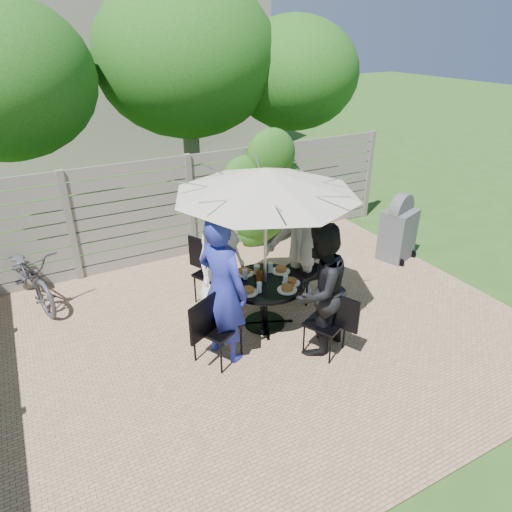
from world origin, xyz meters
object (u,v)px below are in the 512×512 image
chair_front (325,334)px  coffee_cup (257,270)px  person_left (223,289)px  glass_back (245,274)px  chair_left (217,340)px  syrup_jug (259,277)px  bbq_grill (398,230)px  person_front (319,290)px  glass_right (270,267)px  plate_back (244,272)px  person_back (219,254)px  bicycle (30,275)px  plate_front (287,289)px  glass_front (286,280)px  plate_extra (291,282)px  chair_back (214,285)px  plate_left (248,291)px  umbrella (266,181)px  chair_right (303,279)px  person_right (300,245)px  glass_left (259,287)px  patio_table (265,295)px  plate_right (281,270)px

chair_front → coffee_cup: chair_front is taller
person_left → glass_back: person_left is taller
chair_left → syrup_jug: bearing=-1.6°
bbq_grill → person_front: bearing=-171.4°
chair_front → syrup_jug: 1.13m
glass_right → syrup_jug: size_ratio=0.88×
plate_back → bbq_grill: bearing=6.5°
person_back → bicycle: 2.86m
chair_front → plate_front: size_ratio=3.46×
glass_back → glass_right: 0.40m
glass_front → chair_front: bearing=-74.9°
bicycle → plate_back: bearing=-50.6°
glass_back → glass_right: bearing=0.5°
plate_front → plate_extra: same height
glass_front → bicycle: size_ratio=0.08×
person_back → person_left: 1.18m
chair_back → person_left: 1.44m
chair_front → plate_left: 1.12m
umbrella → plate_back: (-0.14, 0.33, -1.37)m
chair_left → person_left: 0.68m
chair_right → glass_right: (-0.69, -0.19, 0.46)m
person_right → bbq_grill: bearing=75.5°
chair_back → chair_right: bearing=43.2°
person_back → bicycle: bearing=126.6°
chair_back → chair_left: size_ratio=0.99×
chair_left → bbq_grill: bearing=-13.0°
glass_left → patio_table: bearing=45.5°
chair_front → coffee_cup: (-0.38, 1.13, 0.48)m
plate_left → coffee_cup: coffee_cup is taller
plate_right → plate_back: bearing=158.5°
person_left → plate_front: 0.94m
chair_back → glass_left: size_ratio=7.02×
plate_front → coffee_cup: 0.59m
patio_table → glass_right: bearing=45.5°
patio_table → plate_front: bearing=-66.5°
plate_front → syrup_jug: size_ratio=1.62×
person_front → glass_back: size_ratio=12.43×
glass_back → plate_extra: bearing=-39.5°
glass_back → coffee_cup: (0.20, 0.05, -0.01)m
plate_back → plate_front: size_ratio=1.00×
plate_left → glass_front: bearing=-5.7°
plate_front → plate_extra: 0.19m
person_front → bbq_grill: (2.74, 1.46, -0.32)m
plate_back → glass_left: 0.53m
person_right → chair_back: bearing=-139.3°
syrup_jug → chair_left: bearing=-153.2°
coffee_cup → bicycle: bicycle is taller
plate_left → patio_table: bearing=23.5°
chair_back → chair_left: (-0.50, -1.27, 0.00)m
glass_back → glass_left: bearing=-89.5°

